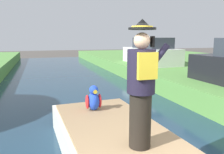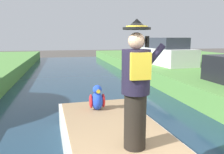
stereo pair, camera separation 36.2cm
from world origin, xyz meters
name	(u,v)px [view 1 (the left image)]	position (x,y,z in m)	size (l,w,h in m)	color
boat	(118,147)	(0.00, 1.56, 0.40)	(2.01, 4.29, 0.61)	silver
person_pirate	(141,86)	(0.11, 0.91, 1.64)	(0.61, 0.42, 1.85)	black
parrot_plush	(94,99)	(-0.15, 2.79, 0.95)	(0.36, 0.35, 0.57)	blue
parked_car_white	(151,53)	(4.98, 9.92, 1.43)	(1.97, 4.11, 1.50)	white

